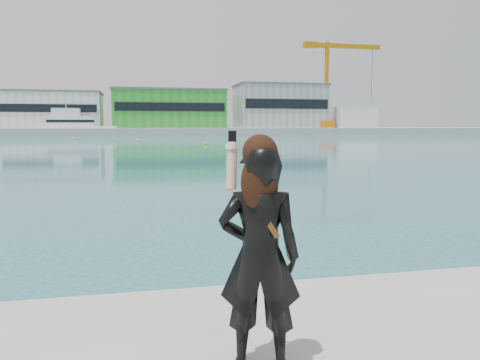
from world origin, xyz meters
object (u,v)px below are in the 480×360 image
at_px(buoy_near, 205,145).
at_px(buoy_far, 74,139).
at_px(motor_yacht, 74,126).
at_px(buoy_extra, 137,141).
at_px(dock_crane, 330,82).
at_px(woman, 259,250).

xyz_separation_m(buoy_near, buoy_far, (-21.07, 31.14, 0.00)).
bearing_deg(motor_yacht, buoy_extra, -70.68).
height_order(dock_crane, buoy_near, dock_crane).
bearing_deg(woman, buoy_far, -66.80).
relative_size(dock_crane, woman, 13.04).
height_order(buoy_far, woman, woman).
distance_m(dock_crane, buoy_far, 74.33).
relative_size(buoy_near, buoy_far, 1.00).
height_order(motor_yacht, buoy_far, motor_yacht).
bearing_deg(buoy_near, dock_crane, 54.16).
xyz_separation_m(buoy_extra, woman, (0.85, -77.75, 1.73)).
distance_m(buoy_far, buoy_extra, 18.54).
height_order(dock_crane, woman, dock_crane).
height_order(motor_yacht, woman, motor_yacht).
xyz_separation_m(buoy_far, woman, (12.76, -91.96, 1.73)).
relative_size(buoy_near, woman, 0.27).
distance_m(dock_crane, motor_yacht, 70.40).
relative_size(dock_crane, buoy_far, 48.00).
bearing_deg(buoy_far, motor_yacht, 97.13).
bearing_deg(dock_crane, motor_yacht, -174.98).
distance_m(dock_crane, woman, 134.54).
relative_size(buoy_near, buoy_extra, 1.00).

